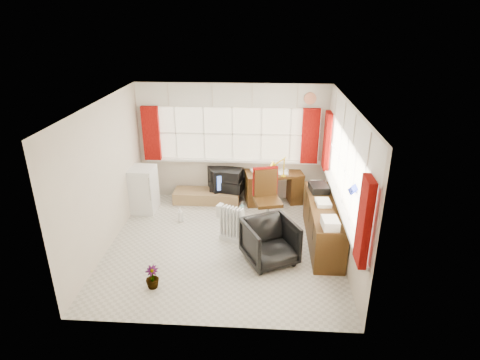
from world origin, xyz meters
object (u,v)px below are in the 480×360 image
(task_chair, at_px, (266,196))
(mini_fridge, at_px, (142,189))
(desk, at_px, (274,186))
(credenza, at_px, (323,223))
(desk_lamp, at_px, (284,163))
(office_chair, at_px, (270,242))
(crt_tv, at_px, (222,178))
(tv_bench, at_px, (207,196))
(radiator, at_px, (232,227))

(task_chair, distance_m, mini_fridge, 2.58)
(desk, xyz_separation_m, credenza, (0.84, -1.60, 0.01))
(desk_lamp, relative_size, office_chair, 0.54)
(task_chair, xyz_separation_m, office_chair, (0.07, -1.20, -0.25))
(desk_lamp, height_order, crt_tv, desk_lamp)
(tv_bench, relative_size, mini_fridge, 1.51)
(task_chair, distance_m, office_chair, 1.22)
(office_chair, relative_size, mini_fridge, 0.85)
(desk, relative_size, task_chair, 1.11)
(radiator, xyz_separation_m, crt_tv, (-0.34, 1.72, 0.22))
(credenza, distance_m, mini_fridge, 3.68)
(desk_lamp, height_order, radiator, desk_lamp)
(desk, height_order, radiator, desk)
(crt_tv, bearing_deg, radiator, -78.73)
(desk, bearing_deg, office_chair, -92.32)
(tv_bench, bearing_deg, desk, 3.19)
(credenza, bearing_deg, task_chair, 151.32)
(credenza, bearing_deg, mini_fridge, 163.58)
(crt_tv, xyz_separation_m, mini_fridge, (-1.58, -0.64, -0.02))
(desk_lamp, height_order, task_chair, task_chair)
(credenza, relative_size, tv_bench, 1.43)
(desk, bearing_deg, desk_lamp, -48.91)
(office_chair, relative_size, crt_tv, 1.18)
(tv_bench, bearing_deg, mini_fridge, -158.99)
(desk, height_order, crt_tv, crt_tv)
(desk_lamp, height_order, credenza, desk_lamp)
(desk, height_order, desk_lamp, desk_lamp)
(radiator, bearing_deg, crt_tv, 101.27)
(task_chair, bearing_deg, desk_lamp, 67.32)
(desk_lamp, bearing_deg, tv_bench, 175.16)
(radiator, xyz_separation_m, tv_bench, (-0.67, 1.56, -0.14))
(desk_lamp, bearing_deg, crt_tv, 166.99)
(tv_bench, bearing_deg, crt_tv, 25.99)
(crt_tv, bearing_deg, tv_bench, -154.01)
(desk_lamp, relative_size, mini_fridge, 0.46)
(desk_lamp, xyz_separation_m, credenza, (0.65, -1.38, -0.59))
(desk_lamp, xyz_separation_m, task_chair, (-0.35, -0.83, -0.37))
(crt_tv, relative_size, mini_fridge, 0.72)
(task_chair, xyz_separation_m, mini_fridge, (-2.53, 0.49, -0.15))
(crt_tv, height_order, mini_fridge, mini_fridge)
(desk, xyz_separation_m, office_chair, (-0.09, -2.25, -0.02))
(task_chair, relative_size, tv_bench, 0.83)
(tv_bench, bearing_deg, office_chair, -58.19)
(task_chair, bearing_deg, mini_fridge, 168.99)
(credenza, bearing_deg, desk_lamp, 115.31)
(radiator, distance_m, tv_bench, 1.70)
(tv_bench, bearing_deg, radiator, -66.60)
(desk, distance_m, desk_lamp, 0.67)
(desk_lamp, distance_m, radiator, 1.85)
(office_chair, bearing_deg, desk, 61.69)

